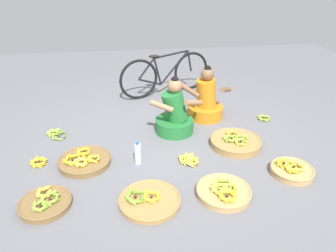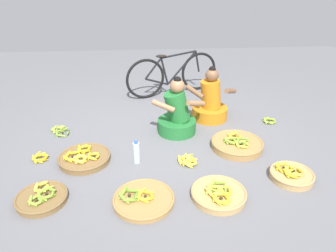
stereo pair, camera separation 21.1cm
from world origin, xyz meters
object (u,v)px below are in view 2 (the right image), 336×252
at_px(banana_basket_mid_left, 84,158).
at_px(banana_basket_near_bicycle, 143,199).
at_px(vendor_woman_front, 177,115).
at_px(banana_basket_near_vendor, 42,198).
at_px(banana_basket_front_left, 291,175).
at_px(water_bottle, 137,152).
at_px(loose_bananas_back_right, 269,121).
at_px(banana_basket_back_left, 219,194).
at_px(loose_bananas_mid_right, 188,160).
at_px(loose_bananas_back_center, 40,158).
at_px(vendor_woman_behind, 210,102).
at_px(bicycle_leaning, 173,74).
at_px(loose_bananas_front_right, 59,130).
at_px(banana_basket_front_center, 237,144).

xyz_separation_m(banana_basket_mid_left, banana_basket_near_bicycle, (0.68, -0.77, -0.01)).
relative_size(vendor_woman_front, banana_basket_near_bicycle, 1.31).
bearing_deg(banana_basket_near_vendor, banana_basket_front_left, 3.60).
bearing_deg(water_bottle, loose_bananas_back_right, 24.95).
bearing_deg(banana_basket_back_left, loose_bananas_mid_right, 109.06).
height_order(banana_basket_mid_left, banana_basket_front_left, banana_basket_front_left).
relative_size(vendor_woman_front, water_bottle, 2.84).
bearing_deg(loose_bananas_back_center, vendor_woman_behind, 23.54).
bearing_deg(bicycle_leaning, banana_basket_near_bicycle, -100.87).
bearing_deg(loose_bananas_back_center, loose_bananas_front_right, 84.99).
height_order(vendor_woman_front, loose_bananas_back_center, vendor_woman_front).
bearing_deg(water_bottle, loose_bananas_front_right, 142.38).
bearing_deg(bicycle_leaning, banana_basket_back_left, -86.03).
distance_m(loose_bananas_front_right, water_bottle, 1.36).
height_order(banana_basket_near_vendor, water_bottle, water_bottle).
distance_m(vendor_woman_front, banana_basket_back_left, 1.44).
xyz_separation_m(vendor_woman_behind, bicycle_leaning, (-0.46, 1.04, 0.10)).
bearing_deg(loose_bananas_mid_right, banana_basket_near_bicycle, -128.92).
relative_size(vendor_woman_behind, banana_basket_near_vendor, 1.60).
distance_m(banana_basket_front_center, loose_bananas_mid_right, 0.71).
bearing_deg(loose_bananas_front_right, loose_bananas_mid_right, -28.02).
relative_size(banana_basket_back_left, loose_bananas_mid_right, 1.93).
distance_m(vendor_woman_behind, banana_basket_mid_left, 1.99).
distance_m(vendor_woman_behind, banana_basket_front_center, 0.92).
xyz_separation_m(banana_basket_front_left, banana_basket_near_vendor, (-2.57, -0.16, -0.01)).
xyz_separation_m(vendor_woman_behind, loose_bananas_back_center, (-2.21, -0.96, -0.23)).
distance_m(banana_basket_mid_left, loose_bananas_back_right, 2.66).
height_order(loose_bananas_front_right, loose_bananas_back_right, loose_bananas_front_right).
bearing_deg(loose_bananas_mid_right, vendor_woman_front, 93.75).
relative_size(loose_bananas_mid_right, loose_bananas_back_center, 1.33).
height_order(banana_basket_near_vendor, loose_bananas_back_center, banana_basket_near_vendor).
distance_m(banana_basket_front_left, loose_bananas_back_center, 2.86).
bearing_deg(banana_basket_mid_left, vendor_woman_behind, 31.52).
height_order(vendor_woman_behind, banana_basket_front_center, vendor_woman_behind).
height_order(vendor_woman_behind, loose_bananas_front_right, vendor_woman_behind).
height_order(banana_basket_front_left, loose_bananas_back_center, banana_basket_front_left).
relative_size(bicycle_leaning, water_bottle, 5.81).
bearing_deg(banana_basket_front_left, banana_basket_mid_left, 167.15).
xyz_separation_m(banana_basket_back_left, banana_basket_near_bicycle, (-0.74, -0.01, -0.01)).
height_order(banana_basket_mid_left, loose_bananas_back_center, banana_basket_mid_left).
xyz_separation_m(bicycle_leaning, banana_basket_near_bicycle, (-0.55, -2.85, -0.32)).
relative_size(bicycle_leaning, banana_basket_front_left, 3.49).
height_order(vendor_woman_front, loose_bananas_mid_right, vendor_woman_front).
height_order(banana_basket_front_center, banana_basket_near_bicycle, banana_basket_front_center).
height_order(banana_basket_back_left, water_bottle, water_bottle).
xyz_separation_m(banana_basket_front_left, loose_bananas_mid_right, (-1.07, 0.40, -0.02)).
distance_m(bicycle_leaning, banana_basket_back_left, 2.86).
xyz_separation_m(bicycle_leaning, banana_basket_mid_left, (-1.23, -2.08, -0.31)).
height_order(banana_basket_front_center, loose_bananas_mid_right, banana_basket_front_center).
height_order(banana_basket_front_center, loose_bananas_front_right, banana_basket_front_center).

